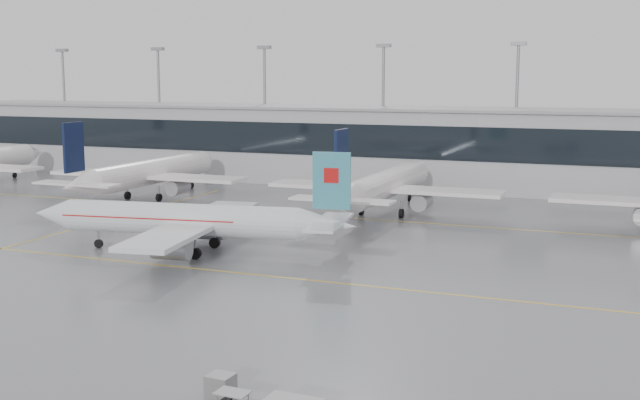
% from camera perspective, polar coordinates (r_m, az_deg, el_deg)
% --- Properties ---
extents(ground, '(320.00, 320.00, 0.00)m').
position_cam_1_polar(ground, '(70.40, -3.65, -5.42)').
color(ground, slate).
rests_on(ground, ground).
extents(taxi_line_main, '(120.00, 0.25, 0.01)m').
position_cam_1_polar(taxi_line_main, '(70.40, -3.65, -5.41)').
color(taxi_line_main, gold).
rests_on(taxi_line_main, ground).
extents(taxi_line_north, '(120.00, 0.25, 0.01)m').
position_cam_1_polar(taxi_line_north, '(97.72, 3.93, -1.40)').
color(taxi_line_north, gold).
rests_on(taxi_line_north, ground).
extents(taxi_line_cross, '(0.25, 60.00, 0.01)m').
position_cam_1_polar(taxi_line_cross, '(98.46, -15.76, -1.63)').
color(taxi_line_cross, gold).
rests_on(taxi_line_cross, ground).
extents(terminal, '(180.00, 15.00, 12.00)m').
position_cam_1_polar(terminal, '(127.53, 8.39, 3.63)').
color(terminal, '#A3A3A7').
rests_on(terminal, ground).
extents(terminal_glass, '(180.00, 0.20, 5.00)m').
position_cam_1_polar(terminal_glass, '(120.10, 7.57, 4.06)').
color(terminal_glass, black).
rests_on(terminal_glass, ground).
extents(terminal_roof, '(182.00, 16.00, 0.40)m').
position_cam_1_polar(terminal_roof, '(127.13, 8.46, 6.42)').
color(terminal_roof, gray).
rests_on(terminal_roof, ground).
extents(light_masts, '(156.40, 1.00, 22.60)m').
position_cam_1_polar(light_masts, '(132.93, 9.07, 7.00)').
color(light_masts, gray).
rests_on(light_masts, ground).
extents(air_canada_jet, '(33.71, 26.48, 10.29)m').
position_cam_1_polar(air_canada_jet, '(79.63, -8.99, -1.47)').
color(air_canada_jet, silver).
rests_on(air_canada_jet, ground).
extents(parked_jet_b, '(29.64, 36.96, 11.72)m').
position_cam_1_polar(parked_jet_b, '(115.81, -12.19, 1.88)').
color(parked_jet_b, white).
rests_on(parked_jet_b, ground).
extents(parked_jet_c, '(29.64, 36.96, 11.72)m').
position_cam_1_polar(parked_jet_c, '(100.62, 4.59, 1.03)').
color(parked_jet_c, white).
rests_on(parked_jet_c, ground).
extents(gse_unit, '(1.44, 1.35, 1.36)m').
position_cam_1_polar(gse_unit, '(44.71, -7.08, -13.04)').
color(gse_unit, slate).
rests_on(gse_unit, ground).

